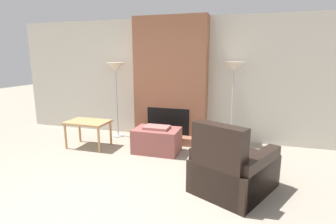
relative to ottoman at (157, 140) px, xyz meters
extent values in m
plane|color=gray|center=(0.02, -2.21, -0.24)|extent=(24.00, 24.00, 0.00)
cube|color=beige|center=(0.02, 1.09, 1.06)|extent=(7.63, 0.06, 2.60)
cube|color=#935B42|center=(0.02, 0.87, 1.06)|extent=(1.55, 0.38, 2.60)
cube|color=#935B42|center=(0.02, 0.56, -0.16)|extent=(1.55, 0.25, 0.16)
cube|color=black|center=(0.02, 0.68, 0.20)|extent=(0.92, 0.02, 0.56)
cube|color=#8C4C47|center=(0.00, 0.00, -0.01)|extent=(0.85, 0.57, 0.46)
cube|color=#A56660|center=(0.00, 0.00, 0.25)|extent=(0.47, 0.31, 0.05)
cube|color=black|center=(1.48, -1.05, -0.01)|extent=(1.22, 1.31, 0.45)
cube|color=black|center=(1.29, -1.43, 0.26)|extent=(0.71, 0.49, 0.99)
cube|color=black|center=(1.79, -1.21, 0.06)|extent=(0.56, 0.90, 0.60)
cube|color=black|center=(1.17, -0.90, 0.06)|extent=(0.56, 0.90, 0.60)
cube|color=tan|center=(-1.41, -0.12, 0.28)|extent=(0.82, 0.54, 0.04)
cylinder|color=tan|center=(-1.78, -0.34, 0.01)|extent=(0.04, 0.04, 0.49)
cylinder|color=tan|center=(-1.04, -0.34, 0.01)|extent=(0.04, 0.04, 0.49)
cylinder|color=tan|center=(-1.78, 0.11, 0.01)|extent=(0.04, 0.04, 0.49)
cylinder|color=tan|center=(-1.04, 0.11, 0.01)|extent=(0.04, 0.04, 0.49)
cylinder|color=#ADADB2|center=(-1.19, 0.71, -0.23)|extent=(0.24, 0.24, 0.02)
cylinder|color=#ADADB2|center=(-1.19, 0.71, 0.51)|extent=(0.03, 0.03, 1.46)
cone|color=beige|center=(-1.19, 0.71, 1.33)|extent=(0.41, 0.41, 0.18)
cylinder|color=#ADADB2|center=(1.33, 0.71, -0.23)|extent=(0.24, 0.24, 0.02)
cylinder|color=#ADADB2|center=(1.33, 0.71, 0.53)|extent=(0.03, 0.03, 1.49)
cone|color=beige|center=(1.33, 0.71, 1.36)|extent=(0.41, 0.41, 0.18)
camera|label=1|loc=(1.57, -4.49, 1.55)|focal=28.00mm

